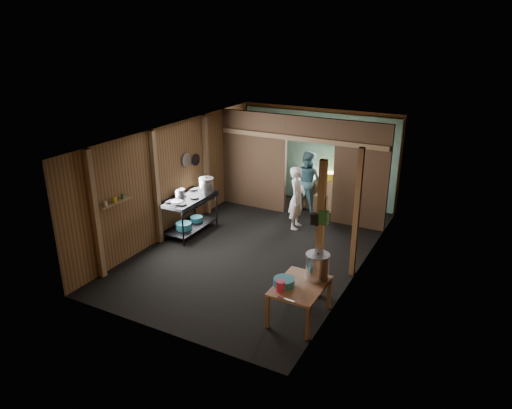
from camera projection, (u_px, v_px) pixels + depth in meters
The scene contains 42 objects.
floor at pixel (260, 247), 10.58m from camera, with size 4.50×7.00×0.00m, color black.
ceiling at pixel (261, 133), 9.65m from camera, with size 4.50×7.00×0.00m, color #3E3D3C.
wall_back at pixel (318, 155), 13.01m from camera, with size 4.50×0.00×2.60m, color brown.
wall_front at pixel (156, 260), 7.22m from camera, with size 4.50×0.00×2.60m, color brown.
wall_left at pixel (176, 178), 11.09m from camera, with size 0.00×7.00×2.60m, color brown.
wall_right at pixel (363, 211), 9.14m from camera, with size 0.00×7.00×2.60m, color brown.
partition_left at pixel (254, 161), 12.51m from camera, with size 1.85×0.10×2.60m, color brown.
partition_right at pixel (361, 176), 11.25m from camera, with size 1.35×0.10×2.60m, color brown.
partition_header at pixel (311, 129), 11.46m from camera, with size 1.30×0.10×0.60m, color brown.
turquoise_panel at pixel (317, 158), 12.97m from camera, with size 4.40×0.06×2.50m, color #579E9E.
back_counter at pixel (320, 193), 12.73m from camera, with size 1.20×0.50×0.85m, color #8C6C55.
wall_clock at pixel (327, 136), 12.60m from camera, with size 0.20×0.20×0.03m, color beige.
post_left_a at pixel (96, 216), 8.92m from camera, with size 0.10×0.12×2.60m, color #8C6C55.
post_left_b at pixel (156, 188), 10.40m from camera, with size 0.10×0.12×2.60m, color #8C6C55.
post_left_c at pixel (206, 166), 12.05m from camera, with size 0.10×0.12×2.60m, color #8C6C55.
post_right at pixel (357, 214), 9.00m from camera, with size 0.10×0.12×2.60m, color #8C6C55.
post_free at pixel (320, 231), 8.24m from camera, with size 0.12×0.12×2.60m, color #8C6C55.
cross_beam at pixel (300, 139), 11.62m from camera, with size 4.40×0.12×0.12m, color #8C6C55.
pan_lid_big at pixel (186, 160), 11.28m from camera, with size 0.34×0.34×0.03m, color gray.
pan_lid_small at pixel (196, 160), 11.65m from camera, with size 0.30×0.30×0.03m, color black.
wall_shelf at pixel (115, 203), 9.28m from camera, with size 0.14×0.80×0.03m, color #8C6C55.
jar_white at pixel (105, 204), 9.05m from camera, with size 0.07×0.07×0.10m, color beige.
jar_yellow at pixel (115, 200), 9.26m from camera, with size 0.08×0.08×0.10m, color gold.
jar_green at pixel (122, 196), 9.44m from camera, with size 0.06×0.06×0.10m, color #205C2A.
bag_white at pixel (320, 204), 8.15m from camera, with size 0.22×0.15×0.32m, color beige.
bag_green at pixel (324, 217), 8.05m from camera, with size 0.16×0.12×0.24m, color #205C2A.
bag_black at pixel (315, 219), 8.11m from camera, with size 0.14×0.10×0.20m, color black.
gas_range at pixel (189, 215), 11.19m from camera, with size 0.79×1.53×0.90m, color black, non-canonical shape.
prep_table at pixel (300, 301), 7.94m from camera, with size 0.78×1.08×0.64m, color tan, non-canonical shape.
stove_pot_large at pixel (207, 185), 11.34m from camera, with size 0.36×0.36×0.36m, color silver, non-canonical shape.
stove_pot_med at pixel (180, 193), 11.01m from camera, with size 0.24×0.24×0.21m, color silver, non-canonical shape.
frying_pan at pixel (177, 202), 10.66m from camera, with size 0.27×0.49×0.07m, color gray, non-canonical shape.
blue_tub_front at pixel (184, 226), 11.07m from camera, with size 0.37×0.37×0.15m, color teal.
blue_tub_back at pixel (197, 219), 11.51m from camera, with size 0.30×0.30×0.12m, color teal.
stock_pot at pixel (317, 267), 7.95m from camera, with size 0.41×0.41×0.48m, color silver, non-canonical shape.
wash_basin at pixel (284, 282), 7.78m from camera, with size 0.35×0.35×0.13m, color teal.
pink_bucket at pixel (280, 286), 7.62m from camera, with size 0.15×0.15×0.18m, color #E83765.
knife at pixel (286, 299), 7.41m from camera, with size 0.30×0.04×0.01m, color silver.
yellow_tub at pixel (331, 176), 12.43m from camera, with size 0.33×0.33×0.18m, color gold.
red_cup at pixel (308, 174), 12.72m from camera, with size 0.11×0.11×0.13m, color #9E2303.
cook at pixel (297, 198), 11.34m from camera, with size 0.57×0.37×1.55m, color white.
worker_back at pixel (307, 181), 12.47m from camera, with size 0.79×0.61×1.62m, color #44737F.
Camera 1 is at (4.36, -8.48, 4.70)m, focal length 33.01 mm.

